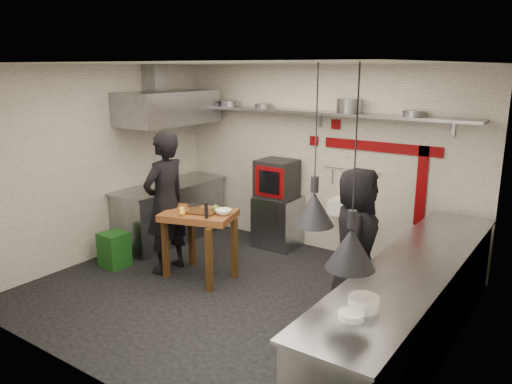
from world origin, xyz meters
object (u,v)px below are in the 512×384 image
Objects in this scene: chef_left at (165,203)px; combi_oven at (277,179)px; oven_stand at (278,222)px; prep_table at (200,245)px; chef_right at (356,241)px; green_bin at (114,250)px.

combi_oven is at bearing 158.14° from chef_left.
oven_stand is 0.87× the size of prep_table.
combi_oven is 1.75m from prep_table.
combi_oven is 0.30× the size of chef_left.
combi_oven is (-0.02, -0.01, 0.69)m from oven_stand.
prep_table is at bearing 78.21° from chef_right.
prep_table is at bearing 18.21° from green_bin.
green_bin is 1.33m from prep_table.
chef_left reaches higher than green_bin.
oven_stand is 1.60× the size of green_bin.
combi_oven is at bearing 66.63° from prep_table.
green_bin is 0.30× the size of chef_right.
chef_left reaches higher than chef_right.
green_bin is (-1.42, -2.03, -0.84)m from combi_oven.
prep_table is 2.13m from chef_right.
combi_oven is 0.63× the size of prep_table.
prep_table is at bearing -97.00° from oven_stand.
oven_stand is 0.69m from combi_oven.
combi_oven is 0.34× the size of chef_right.
oven_stand is 0.47× the size of chef_right.
prep_table is (-0.19, -1.63, 0.06)m from oven_stand.
green_bin is at bearing -125.12° from combi_oven.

